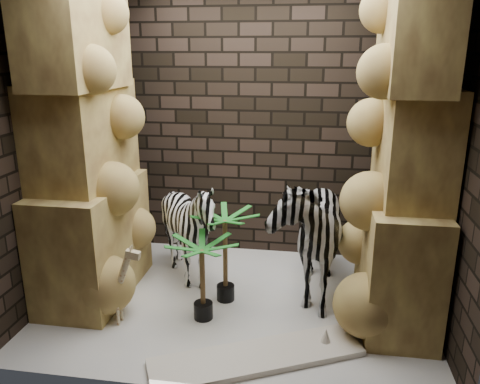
% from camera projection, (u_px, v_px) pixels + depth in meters
% --- Properties ---
extents(floor, '(3.50, 3.50, 0.00)m').
position_uv_depth(floor, '(237.00, 302.00, 4.51)').
color(floor, silver).
rests_on(floor, ground).
extents(wall_back, '(3.50, 0.00, 3.50)m').
position_uv_depth(wall_back, '(255.00, 125.00, 5.26)').
color(wall_back, black).
rests_on(wall_back, ground).
extents(wall_front, '(3.50, 0.00, 3.50)m').
position_uv_depth(wall_front, '(203.00, 187.00, 2.90)').
color(wall_front, black).
rests_on(wall_front, ground).
extents(wall_left, '(0.00, 3.00, 3.00)m').
position_uv_depth(wall_left, '(48.00, 141.00, 4.34)').
color(wall_left, black).
rests_on(wall_left, ground).
extents(wall_right, '(0.00, 3.00, 3.00)m').
position_uv_depth(wall_right, '(451.00, 154.00, 3.82)').
color(wall_right, black).
rests_on(wall_right, ground).
extents(rock_pillar_left, '(0.68, 1.30, 3.00)m').
position_uv_depth(rock_pillar_left, '(84.00, 142.00, 4.29)').
color(rock_pillar_left, '#DAC464').
rests_on(rock_pillar_left, floor).
extents(rock_pillar_right, '(0.58, 1.25, 3.00)m').
position_uv_depth(rock_pillar_right, '(408.00, 152.00, 3.87)').
color(rock_pillar_right, '#DAC464').
rests_on(rock_pillar_right, floor).
extents(zebra_right, '(0.71, 1.28, 1.50)m').
position_uv_depth(zebra_right, '(306.00, 220.00, 4.52)').
color(zebra_right, white).
rests_on(zebra_right, floor).
extents(zebra_left, '(1.07, 1.26, 1.03)m').
position_uv_depth(zebra_left, '(190.00, 235.00, 4.77)').
color(zebra_left, white).
rests_on(zebra_left, floor).
extents(giraffe_toy, '(0.39, 0.13, 0.76)m').
position_uv_depth(giraffe_toy, '(107.00, 283.00, 4.08)').
color(giraffe_toy, beige).
rests_on(giraffe_toy, floor).
extents(palm_front, '(0.36, 0.36, 0.91)m').
position_uv_depth(palm_front, '(225.00, 256.00, 4.43)').
color(palm_front, '#1C6D23').
rests_on(palm_front, floor).
extents(palm_back, '(0.36, 0.36, 0.76)m').
position_uv_depth(palm_back, '(203.00, 280.00, 4.14)').
color(palm_back, '#1C6D23').
rests_on(palm_back, floor).
extents(surfboard, '(1.68, 1.09, 0.05)m').
position_uv_depth(surfboard, '(257.00, 357.00, 3.66)').
color(surfboard, beige).
rests_on(surfboard, floor).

